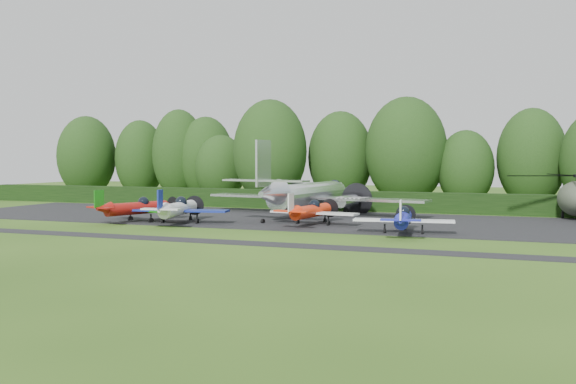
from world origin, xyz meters
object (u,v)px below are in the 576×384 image
at_px(light_plane_red, 137,208).
at_px(light_plane_white, 179,209).
at_px(light_plane_orange, 311,211).
at_px(light_plane_blue, 403,219).
at_px(transport_plane, 308,195).

bearing_deg(light_plane_red, light_plane_white, -21.64).
bearing_deg(light_plane_white, light_plane_red, -172.27).
bearing_deg(light_plane_orange, light_plane_red, -176.39).
relative_size(light_plane_orange, light_plane_blue, 1.03).
bearing_deg(light_plane_blue, transport_plane, 141.29).
height_order(light_plane_red, light_plane_white, light_plane_white).
distance_m(light_plane_white, light_plane_orange, 10.91).
xyz_separation_m(light_plane_red, light_plane_white, (4.06, -0.16, 0.07)).
height_order(transport_plane, light_plane_blue, transport_plane).
distance_m(light_plane_orange, light_plane_blue, 8.76).
xyz_separation_m(light_plane_red, light_plane_orange, (14.60, 2.65, -0.04)).
height_order(light_plane_orange, light_plane_blue, light_plane_orange).
bearing_deg(transport_plane, light_plane_red, -144.85).
height_order(light_plane_white, light_plane_orange, light_plane_white).
distance_m(transport_plane, light_plane_orange, 8.70).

